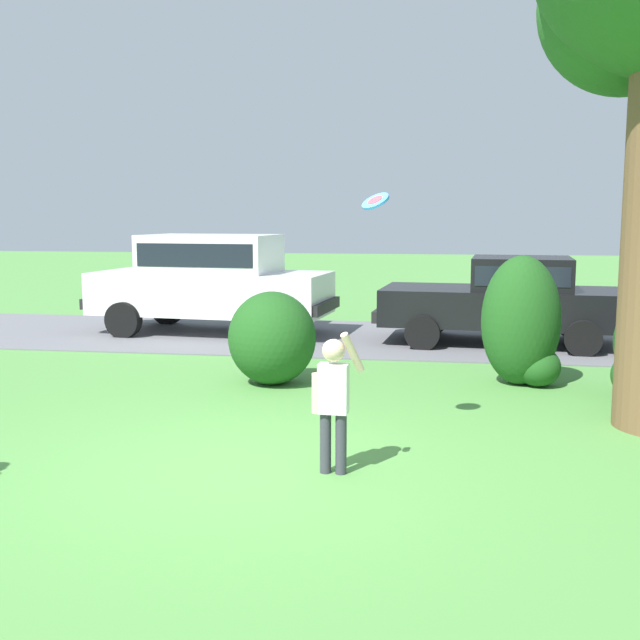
% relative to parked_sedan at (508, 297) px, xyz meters
% --- Properties ---
extents(ground_plane, '(80.00, 80.00, 0.00)m').
position_rel_parked_sedan_xyz_m(ground_plane, '(-2.97, -7.28, -0.85)').
color(ground_plane, '#518E42').
extents(driveway_strip, '(28.00, 4.40, 0.02)m').
position_rel_parked_sedan_xyz_m(driveway_strip, '(-2.97, 0.30, -0.84)').
color(driveway_strip, slate).
rests_on(driveway_strip, ground).
extents(shrub_near_tree, '(1.19, 1.16, 1.27)m').
position_rel_parked_sedan_xyz_m(shrub_near_tree, '(-3.43, -3.81, -0.26)').
color(shrub_near_tree, '#1E511C').
rests_on(shrub_near_tree, ground).
extents(shrub_centre_left, '(1.06, 0.97, 1.75)m').
position_rel_parked_sedan_xyz_m(shrub_centre_left, '(-0.08, -3.32, -0.03)').
color(shrub_centre_left, '#1E511C').
rests_on(shrub_centre_left, ground).
extents(parked_sedan, '(4.53, 2.36, 1.56)m').
position_rel_parked_sedan_xyz_m(parked_sedan, '(0.00, 0.00, 0.00)').
color(parked_sedan, black).
rests_on(parked_sedan, ground).
extents(parked_suv, '(4.84, 2.42, 1.92)m').
position_rel_parked_sedan_xyz_m(parked_suv, '(-5.57, 0.43, 0.23)').
color(parked_suv, white).
rests_on(parked_suv, ground).
extents(child_thrower, '(0.46, 0.26, 1.29)m').
position_rel_parked_sedan_xyz_m(child_thrower, '(-2.10, -7.31, -0.13)').
color(child_thrower, '#383842').
rests_on(child_thrower, ground).
extents(frisbee, '(0.31, 0.27, 0.23)m').
position_rel_parked_sedan_xyz_m(frisbee, '(-1.83, -6.35, 1.57)').
color(frisbee, '#337FDB').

